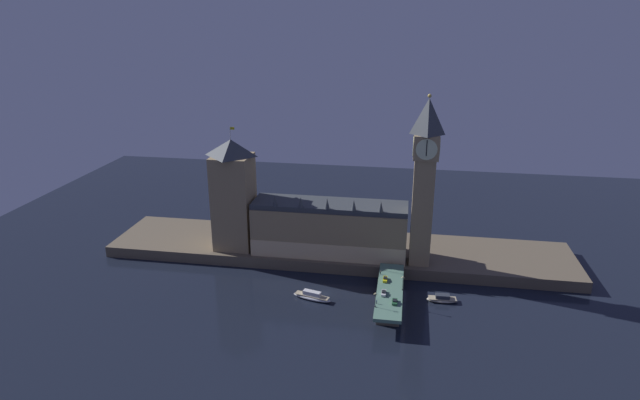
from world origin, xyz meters
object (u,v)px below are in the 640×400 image
car_northbound_lead (385,279)px  car_southbound_lead (395,302)px  street_lamp_mid (403,282)px  clock_tower (424,178)px  boat_upstream (312,296)px  pedestrian_far_rail (380,272)px  victoria_tower (234,194)px  car_northbound_trail (384,293)px  street_lamp_near (375,298)px  boat_downstream (442,299)px  pedestrian_near_rail (377,302)px

car_northbound_lead → car_southbound_lead: 18.22m
car_northbound_lead → street_lamp_mid: (7.17, -6.98, 3.15)m
clock_tower → boat_upstream: 69.03m
boat_upstream → pedestrian_far_rail: bearing=25.6°
victoria_tower → car_northbound_trail: victoria_tower is taller
car_southbound_lead → boat_upstream: (-33.77, 10.05, -6.53)m
street_lamp_near → boat_downstream: size_ratio=0.47×
car_southbound_lead → boat_downstream: 26.49m
clock_tower → car_southbound_lead: bearing=-102.7°
pedestrian_far_rail → boat_upstream: bearing=-154.4°
car_southbound_lead → street_lamp_near: bearing=-150.6°
car_northbound_trail → victoria_tower: bearing=151.4°
victoria_tower → boat_upstream: 63.98m
clock_tower → pedestrian_near_rail: clock_tower is taller
street_lamp_near → street_lamp_mid: size_ratio=0.98×
boat_upstream → boat_downstream: boat_upstream is taller
pedestrian_near_rail → street_lamp_mid: bearing=52.3°
car_northbound_trail → pedestrian_near_rail: (-2.26, -7.63, 0.24)m
car_southbound_lead → street_lamp_near: size_ratio=0.72×
pedestrian_far_rail → boat_upstream: size_ratio=0.10×
clock_tower → street_lamp_mid: bearing=-102.2°
clock_tower → street_lamp_near: bearing=-109.9°
pedestrian_near_rail → victoria_tower: bearing=146.1°
clock_tower → boat_downstream: size_ratio=5.89×
street_lamp_near → pedestrian_near_rail: bearing=81.0°
pedestrian_far_rail → street_lamp_near: street_lamp_near is taller
car_southbound_lead → street_lamp_mid: size_ratio=0.71×
clock_tower → pedestrian_near_rail: bearing=-110.5°
street_lamp_near → boat_upstream: 31.61m
car_southbound_lead → street_lamp_near: (-7.17, -4.05, 3.12)m
car_southbound_lead → street_lamp_mid: street_lamp_mid is taller
car_northbound_trail → street_lamp_near: size_ratio=0.77×
victoria_tower → car_southbound_lead: (77.40, -45.88, -23.55)m
victoria_tower → boat_downstream: victoria_tower is taller
pedestrian_far_rail → pedestrian_near_rail: bearing=-90.0°
car_southbound_lead → boat_upstream: car_southbound_lead is taller
pedestrian_near_rail → street_lamp_mid: (9.43, 12.20, 2.94)m
clock_tower → car_southbound_lead: 56.58m
car_northbound_lead → car_southbound_lead: (4.52, -17.66, -0.03)m
victoria_tower → car_northbound_trail: bearing=-28.6°
car_northbound_lead → pedestrian_far_rail: size_ratio=2.88×
car_northbound_lead → boat_upstream: (-29.25, -7.61, -6.57)m
victoria_tower → pedestrian_far_rail: (70.63, -22.88, -23.36)m
pedestrian_far_rail → boat_downstream: (25.76, -5.82, -6.95)m
pedestrian_near_rail → boat_downstream: 32.60m
pedestrian_near_rail → boat_downstream: size_ratio=0.13×
victoria_tower → street_lamp_mid: (80.06, -35.21, -20.36)m
car_northbound_trail → boat_upstream: size_ratio=0.27×
car_northbound_lead → pedestrian_near_rail: pedestrian_near_rail is taller
clock_tower → car_northbound_lead: bearing=-120.0°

